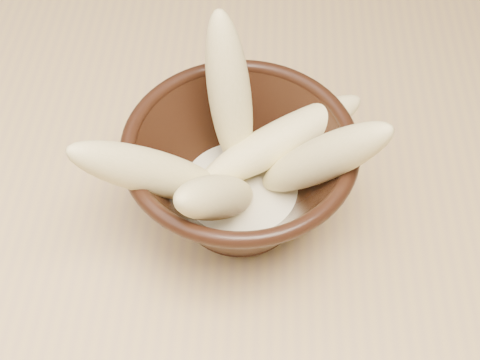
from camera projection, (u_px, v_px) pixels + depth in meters
The scene contains 8 objects.
table at pixel (80, 265), 0.63m from camera, with size 1.20×0.80×0.75m.
bowl at pixel (240, 174), 0.52m from camera, with size 0.18×0.18×0.10m.
milk_puddle at pixel (240, 192), 0.54m from camera, with size 0.10×0.10×0.01m, color beige.
banana_upright at pixel (230, 96), 0.51m from camera, with size 0.03×0.03×0.14m, color #D4C87D.
banana_left at pixel (154, 173), 0.48m from camera, with size 0.03×0.03×0.15m, color #D4C87D.
banana_right at pixel (322, 159), 0.49m from camera, with size 0.03×0.03×0.14m, color #D4C87D.
banana_across at pixel (281, 141), 0.53m from camera, with size 0.03×0.03×0.15m, color #D4C87D.
banana_front at pixel (217, 197), 0.48m from camera, with size 0.03×0.03×0.12m, color #D4C87D.
Camera 1 is at (0.16, -0.31, 1.22)m, focal length 50.00 mm.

